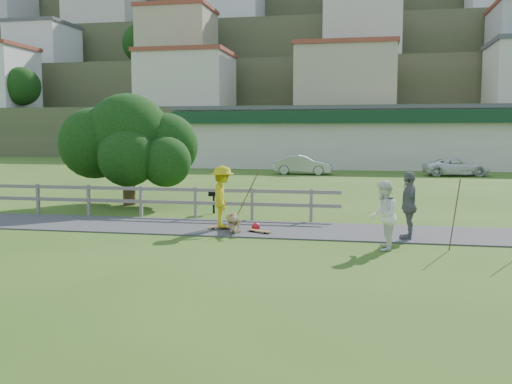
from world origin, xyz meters
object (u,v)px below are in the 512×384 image
skater_rider (223,200)px  spectator_b (409,206)px  car_silver (303,165)px  spectator_a (383,215)px  car_white (456,167)px  tree (128,158)px  bbq (214,202)px  skater_fallen (234,222)px

skater_rider → spectator_b: size_ratio=0.98×
skater_rider → car_silver: size_ratio=0.45×
spectator_a → car_silver: size_ratio=0.43×
car_white → tree: size_ratio=0.80×
car_white → bbq: bearing=144.0°
skater_fallen → tree: 8.10m
bbq → skater_rider: bearing=-87.0°
spectator_a → spectator_b: 1.72m
car_white → spectator_a: bearing=160.9°
spectator_b → car_white: (4.88, 24.78, -0.34)m
skater_fallen → spectator_b: spectator_b is taller
tree → bbq: bearing=-23.5°
spectator_b → car_silver: (-5.61, 24.26, -0.27)m
car_silver → car_white: 10.51m
skater_rider → car_silver: (-0.17, 23.75, -0.25)m
skater_rider → car_white: 26.37m
car_silver → bbq: (-1.05, -20.29, -0.25)m
tree → bbq: size_ratio=6.39×
bbq → skater_fallen: bearing=-82.8°
tree → car_white: bearing=50.6°
car_white → tree: tree is taller
spectator_a → skater_rider: bearing=-111.9°
skater_rider → tree: (-5.30, 5.22, 0.99)m
skater_fallen → car_silver: (-0.59, 24.04, 0.37)m
skater_fallen → car_white: car_white is taller
skater_rider → skater_fallen: 0.80m
skater_fallen → spectator_b: (5.02, -0.22, 0.64)m
skater_fallen → tree: bearing=118.1°
skater_fallen → spectator_b: bearing=-20.4°
tree → spectator_b: bearing=-28.1°
skater_fallen → spectator_b: 5.06m
spectator_b → bbq: (-6.66, 3.97, -0.52)m
bbq → tree: bearing=140.1°
spectator_a → car_white: size_ratio=0.40×
skater_fallen → bbq: (-1.64, 3.75, 0.12)m
skater_fallen → bbq: bbq is taller
spectator_a → bbq: 8.11m
skater_rider → spectator_b: spectator_b is taller
spectator_b → tree: bearing=-114.5°
spectator_b → bbq: spectator_b is taller
bbq → car_white: bearing=44.6°
skater_fallen → tree: (-5.71, 5.52, 1.61)m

